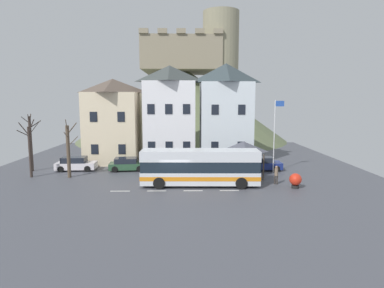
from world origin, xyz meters
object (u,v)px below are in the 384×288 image
(hilltop_castle, at_px, (182,100))
(bare_tree_00, at_px, (30,150))
(townhouse_01, at_px, (170,115))
(townhouse_00, at_px, (114,121))
(parked_car_02, at_px, (262,164))
(flagpole, at_px, (275,131))
(parked_car_00, at_px, (127,164))
(parked_car_01, at_px, (76,164))
(public_bench, at_px, (233,166))
(bare_tree_02, at_px, (31,142))
(townhouse_02, at_px, (226,114))
(pedestrian_00, at_px, (247,172))
(pedestrian_01, at_px, (276,174))
(transit_bus, at_px, (200,168))
(harbour_buoy, at_px, (295,180))
(bare_tree_01, at_px, (68,151))
(bus_shelter, at_px, (243,147))

(hilltop_castle, distance_m, bare_tree_00, 34.39)
(townhouse_01, bearing_deg, townhouse_00, 175.17)
(parked_car_02, distance_m, flagpole, 3.90)
(parked_car_00, bearing_deg, hilltop_castle, 73.90)
(parked_car_01, xyz_separation_m, public_bench, (16.67, -0.40, -0.24))
(townhouse_00, xyz_separation_m, bare_tree_02, (-7.51, -5.38, -1.87))
(townhouse_02, bearing_deg, bare_tree_00, -159.14)
(pedestrian_00, distance_m, pedestrian_01, 2.73)
(flagpole, bearing_deg, townhouse_01, 151.11)
(hilltop_castle, relative_size, public_bench, 26.08)
(transit_bus, distance_m, harbour_buoy, 8.15)
(townhouse_01, relative_size, townhouse_02, 0.98)
(hilltop_castle, distance_m, parked_car_01, 30.65)
(parked_car_02, xyz_separation_m, pedestrian_01, (-0.18, -6.01, 0.27))
(transit_bus, xyz_separation_m, pedestrian_00, (4.40, 1.64, -0.76))
(parked_car_00, distance_m, public_bench, 11.18)
(parked_car_01, relative_size, bare_tree_01, 0.74)
(parked_car_01, height_order, public_bench, parked_car_01)
(townhouse_02, height_order, pedestrian_01, townhouse_02)
(public_bench, xyz_separation_m, flagpole, (4.12, -1.10, 3.81))
(public_bench, bearing_deg, flagpole, -14.98)
(bare_tree_00, relative_size, bare_tree_02, 0.93)
(townhouse_00, height_order, hilltop_castle, hilltop_castle)
(townhouse_02, bearing_deg, bare_tree_02, -167.36)
(flagpole, bearing_deg, pedestrian_01, -102.84)
(bus_shelter, bearing_deg, parked_car_01, 170.43)
(parked_car_01, bearing_deg, townhouse_00, 56.50)
(transit_bus, bearing_deg, pedestrian_01, 3.92)
(townhouse_00, relative_size, townhouse_01, 0.87)
(townhouse_00, distance_m, pedestrian_01, 20.54)
(parked_car_01, relative_size, pedestrian_01, 2.50)
(transit_bus, xyz_separation_m, bare_tree_02, (-17.38, 6.30, 1.50))
(parked_car_00, distance_m, parked_car_02, 14.39)
(pedestrian_00, distance_m, bare_tree_00, 20.78)
(transit_bus, height_order, parked_car_01, transit_bus)
(townhouse_01, xyz_separation_m, pedestrian_01, (9.86, -10.81, -4.75))
(transit_bus, bearing_deg, bare_tree_00, 169.36)
(townhouse_02, relative_size, pedestrian_00, 7.46)
(townhouse_02, height_order, parked_car_00, townhouse_02)
(flagpole, bearing_deg, parked_car_01, 175.87)
(parked_car_01, bearing_deg, townhouse_01, 22.23)
(townhouse_01, distance_m, parked_car_02, 12.21)
(townhouse_00, bearing_deg, bare_tree_01, -107.31)
(townhouse_00, xyz_separation_m, bare_tree_01, (-2.61, -8.37, -2.35))
(transit_bus, distance_m, pedestrian_00, 4.75)
(townhouse_00, height_order, parked_car_01, townhouse_00)
(parked_car_01, distance_m, parked_car_02, 19.88)
(townhouse_01, bearing_deg, public_bench, -35.87)
(bare_tree_01, height_order, bare_tree_02, bare_tree_02)
(townhouse_02, bearing_deg, pedestrian_01, -73.01)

